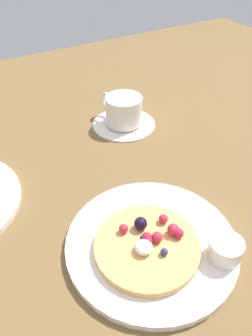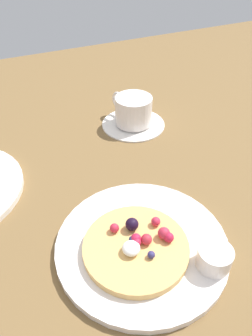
{
  "view_description": "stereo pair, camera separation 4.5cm",
  "coord_description": "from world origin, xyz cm",
  "px_view_note": "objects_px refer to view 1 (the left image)",
  "views": [
    {
      "loc": [
        -20.42,
        -36.22,
        39.62
      ],
      "look_at": [
        1.43,
        0.56,
        4.0
      ],
      "focal_mm": 34.62,
      "sensor_mm": 36.0,
      "label": 1
    },
    {
      "loc": [
        -16.4,
        -38.32,
        39.62
      ],
      "look_at": [
        1.43,
        0.56,
        4.0
      ],
      "focal_mm": 34.62,
      "sensor_mm": 36.0,
      "label": 2
    }
  ],
  "objects_px": {
    "coffee_saucer": "(124,124)",
    "syrup_ramekin": "(225,249)",
    "coffee_cup": "(123,110)",
    "pancake_plate": "(151,243)"
  },
  "relations": [
    {
      "from": "syrup_ramekin",
      "to": "coffee_cup",
      "type": "relative_size",
      "value": 0.43
    },
    {
      "from": "pancake_plate",
      "to": "coffee_saucer",
      "type": "height_order",
      "value": "pancake_plate"
    },
    {
      "from": "pancake_plate",
      "to": "syrup_ramekin",
      "type": "xyz_separation_m",
      "value": [
        0.07,
        -0.07,
        0.02
      ]
    },
    {
      "from": "coffee_saucer",
      "to": "coffee_cup",
      "type": "xyz_separation_m",
      "value": [
        -0.0,
        0.0,
        0.04
      ]
    },
    {
      "from": "syrup_ramekin",
      "to": "coffee_saucer",
      "type": "bearing_deg",
      "value": 80.58
    },
    {
      "from": "syrup_ramekin",
      "to": "coffee_cup",
      "type": "distance_m",
      "value": 0.39
    },
    {
      "from": "pancake_plate",
      "to": "coffee_cup",
      "type": "bearing_deg",
      "value": 66.67
    },
    {
      "from": "coffee_saucer",
      "to": "syrup_ramekin",
      "type": "bearing_deg",
      "value": -99.42
    },
    {
      "from": "pancake_plate",
      "to": "coffee_saucer",
      "type": "relative_size",
      "value": 1.78
    },
    {
      "from": "coffee_saucer",
      "to": "coffee_cup",
      "type": "relative_size",
      "value": 1.28
    }
  ]
}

